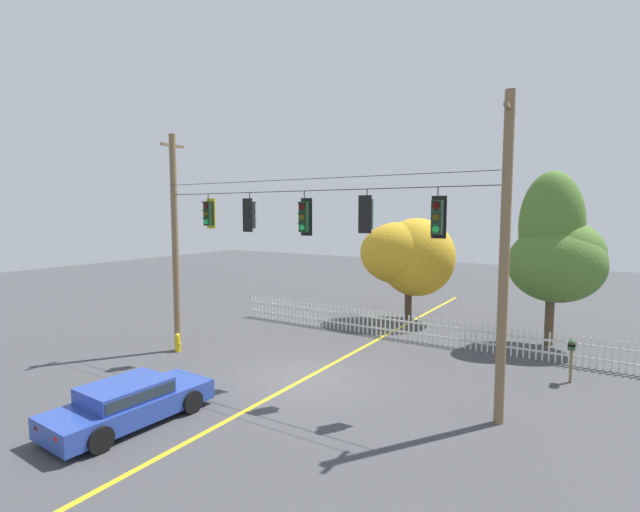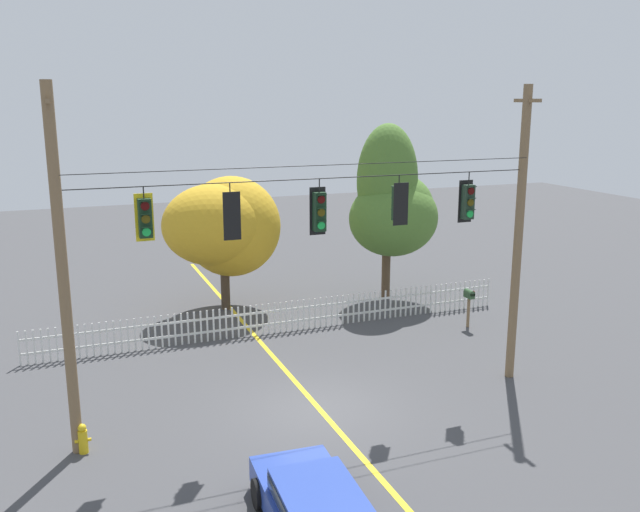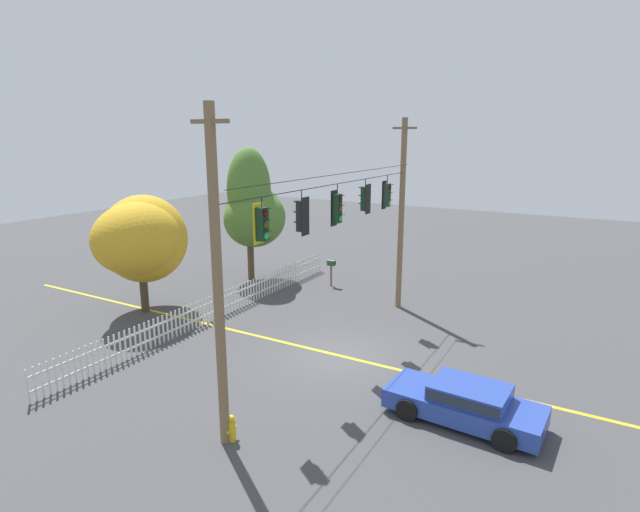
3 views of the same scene
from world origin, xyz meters
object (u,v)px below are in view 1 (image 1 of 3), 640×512
at_px(traffic_signal_northbound_primary, 438,217).
at_px(autumn_maple_mid, 557,251).
at_px(traffic_signal_eastbound_side, 250,215).
at_px(autumn_maple_near_fence, 409,256).
at_px(traffic_signal_westbound_side, 304,217).
at_px(fire_hydrant, 178,343).
at_px(traffic_signal_northbound_secondary, 209,213).
at_px(traffic_signal_southbound_primary, 367,214).
at_px(roadside_mailbox, 572,348).
at_px(parked_car, 129,401).

xyz_separation_m(traffic_signal_northbound_primary, autumn_maple_mid, (2.23, 8.77, -1.45)).
relative_size(traffic_signal_eastbound_side, autumn_maple_near_fence, 0.26).
xyz_separation_m(traffic_signal_westbound_side, autumn_maple_mid, (6.68, 8.77, -1.43)).
xyz_separation_m(autumn_maple_mid, fire_hydrant, (-12.80, -8.91, -3.67)).
bearing_deg(traffic_signal_northbound_primary, autumn_maple_mid, 75.74).
xyz_separation_m(traffic_signal_eastbound_side, fire_hydrant, (-3.80, -0.12, -5.16)).
relative_size(traffic_signal_westbound_side, fire_hydrant, 1.97).
height_order(traffic_signal_northbound_secondary, traffic_signal_westbound_side, same).
relative_size(traffic_signal_northbound_secondary, traffic_signal_southbound_primary, 0.98).
distance_m(fire_hydrant, roadside_mailbox, 14.51).
height_order(autumn_maple_near_fence, roadside_mailbox, autumn_maple_near_fence).
distance_m(traffic_signal_northbound_secondary, traffic_signal_eastbound_side, 2.04).
height_order(parked_car, fire_hydrant, parked_car).
distance_m(traffic_signal_westbound_side, traffic_signal_northbound_primary, 4.45).
distance_m(traffic_signal_northbound_primary, autumn_maple_near_fence, 11.01).
height_order(traffic_signal_eastbound_side, autumn_maple_near_fence, traffic_signal_eastbound_side).
height_order(autumn_maple_near_fence, fire_hydrant, autumn_maple_near_fence).
distance_m(traffic_signal_northbound_secondary, fire_hydrant, 5.50).
bearing_deg(traffic_signal_northbound_secondary, autumn_maple_near_fence, 66.78).
bearing_deg(parked_car, autumn_maple_mid, 58.00).
bearing_deg(autumn_maple_mid, autumn_maple_near_fence, 171.53).
relative_size(traffic_signal_southbound_primary, roadside_mailbox, 0.92).
xyz_separation_m(traffic_signal_northbound_secondary, traffic_signal_eastbound_side, (2.04, -0.02, -0.06)).
bearing_deg(traffic_signal_southbound_primary, traffic_signal_westbound_side, 179.52).
xyz_separation_m(traffic_signal_northbound_secondary, parked_car, (2.26, -5.27, -4.97)).
xyz_separation_m(traffic_signal_northbound_secondary, autumn_maple_mid, (11.03, 8.77, -1.54)).
relative_size(traffic_signal_southbound_primary, autumn_maple_mid, 0.18).
height_order(autumn_maple_near_fence, parked_car, autumn_maple_near_fence).
distance_m(traffic_signal_eastbound_side, parked_car, 7.20).
bearing_deg(traffic_signal_eastbound_side, roadside_mailbox, 23.80).
distance_m(traffic_signal_northbound_primary, autumn_maple_mid, 9.17).
distance_m(traffic_signal_eastbound_side, traffic_signal_westbound_side, 2.32).
bearing_deg(traffic_signal_southbound_primary, fire_hydrant, -179.20).
bearing_deg(fire_hydrant, autumn_maple_mid, 34.84).
bearing_deg(traffic_signal_northbound_primary, traffic_signal_westbound_side, 180.00).
relative_size(traffic_signal_eastbound_side, parked_car, 0.31).
height_order(traffic_signal_westbound_side, autumn_maple_mid, autumn_maple_mid).
bearing_deg(roadside_mailbox, traffic_signal_eastbound_side, -156.20).
distance_m(autumn_maple_mid, roadside_mailbox, 5.34).
relative_size(autumn_maple_mid, fire_hydrant, 9.84).
relative_size(autumn_maple_mid, roadside_mailbox, 5.08).
height_order(traffic_signal_eastbound_side, parked_car, traffic_signal_eastbound_side).
bearing_deg(autumn_maple_mid, traffic_signal_northbound_secondary, -141.51).
bearing_deg(autumn_maple_near_fence, traffic_signal_westbound_side, -89.11).
bearing_deg(autumn_maple_near_fence, traffic_signal_northbound_primary, -64.82).
bearing_deg(traffic_signal_northbound_secondary, parked_car, -66.76).
bearing_deg(traffic_signal_northbound_secondary, autumn_maple_mid, 38.49).
distance_m(traffic_signal_westbound_side, fire_hydrant, 7.97).
height_order(traffic_signal_eastbound_side, traffic_signal_southbound_primary, same).
height_order(traffic_signal_westbound_side, traffic_signal_southbound_primary, same).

